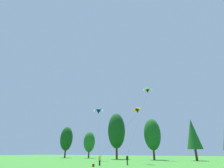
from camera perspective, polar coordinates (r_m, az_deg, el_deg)
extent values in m
cylinder|color=#472D19|center=(77.37, -15.54, -21.65)|extent=(0.60, 0.60, 3.08)
ellipsoid|color=#144719|center=(77.56, -15.08, -17.29)|extent=(5.12, 5.12, 9.65)
cylinder|color=#472D19|center=(71.20, -7.86, -22.48)|extent=(0.55, 0.55, 2.46)
ellipsoid|color=#236628|center=(71.30, -7.65, -18.67)|extent=(4.45, 4.45, 7.71)
cylinder|color=#472D19|center=(59.41, 1.59, -22.19)|extent=(0.66, 0.66, 3.70)
ellipsoid|color=#144719|center=(59.81, 1.52, -15.36)|extent=(5.79, 5.79, 11.59)
cylinder|color=#472D19|center=(55.55, 13.95, -21.99)|extent=(0.60, 0.60, 3.00)
ellipsoid|color=#19561E|center=(55.79, 13.39, -16.08)|extent=(5.03, 5.03, 9.39)
cylinder|color=#472D19|center=(53.47, 26.50, -20.58)|extent=(0.58, 0.58, 2.83)
cone|color=#19561E|center=(53.68, 25.50, -14.84)|extent=(3.99, 3.99, 8.05)
cylinder|color=black|center=(31.39, -4.33, -24.95)|extent=(0.15, 0.15, 0.84)
cylinder|color=black|center=(31.54, -4.06, -24.95)|extent=(0.15, 0.15, 0.84)
cube|color=yellow|center=(31.44, -4.16, -23.64)|extent=(0.30, 0.41, 0.60)
sphere|color=tan|center=(31.43, -4.13, -22.84)|extent=(0.22, 0.22, 0.22)
cylinder|color=yellow|center=(31.26, -4.46, -23.59)|extent=(0.21, 0.12, 0.57)
cylinder|color=yellow|center=(31.62, -3.85, -23.59)|extent=(0.21, 0.12, 0.57)
cylinder|color=navy|center=(32.81, 5.09, -24.80)|extent=(0.15, 0.15, 0.84)
cylinder|color=navy|center=(32.98, 5.28, -24.78)|extent=(0.15, 0.15, 0.84)
cube|color=black|center=(32.86, 5.14, -23.54)|extent=(0.29, 0.41, 0.60)
sphere|color=tan|center=(32.85, 5.11, -22.77)|extent=(0.22, 0.22, 0.22)
cylinder|color=black|center=(32.66, 4.90, -23.51)|extent=(0.21, 0.11, 0.57)
cylinder|color=black|center=(33.07, 5.37, -23.48)|extent=(0.21, 0.11, 0.57)
ellipsoid|color=blue|center=(51.29, -4.54, -8.61)|extent=(2.14, 1.67, 0.75)
ellipsoid|color=white|center=(51.02, -3.23, -8.96)|extent=(1.27, 1.20, 0.96)
ellipsoid|color=white|center=(51.45, -5.87, -8.99)|extent=(1.22, 1.12, 0.96)
cone|color=black|center=(51.22, -4.55, -9.43)|extent=(1.37, 1.37, 0.91)
cylinder|color=black|center=(41.07, -4.51, -15.12)|extent=(9.97, 15.58, 11.51)
ellipsoid|color=#93D633|center=(57.15, 11.85, -1.70)|extent=(2.22, 1.80, 0.76)
ellipsoid|color=white|center=(57.26, 13.08, -2.00)|extent=(1.32, 1.26, 0.98)
ellipsoid|color=white|center=(56.84, 10.66, -2.05)|extent=(1.29, 1.16, 0.98)
cone|color=black|center=(56.99, 11.89, -2.45)|extent=(1.45, 1.45, 0.94)
cylinder|color=black|center=(44.16, 9.47, -10.43)|extent=(0.82, 21.76, 19.03)
ellipsoid|color=orange|center=(38.32, 8.45, -8.23)|extent=(1.74, 1.56, 0.65)
ellipsoid|color=yellow|center=(37.59, 9.38, -8.31)|extent=(1.02, 1.00, 0.80)
ellipsoid|color=yellow|center=(38.93, 7.59, -8.88)|extent=(1.05, 1.06, 0.80)
cone|color=black|center=(38.25, 8.59, -9.06)|extent=(1.12, 1.12, 0.70)
cylinder|color=black|center=(34.40, 2.96, -15.99)|extent=(4.56, 8.43, 8.94)
cube|color=maroon|center=(29.07, -6.30, -25.57)|extent=(0.40, 0.40, 0.40)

